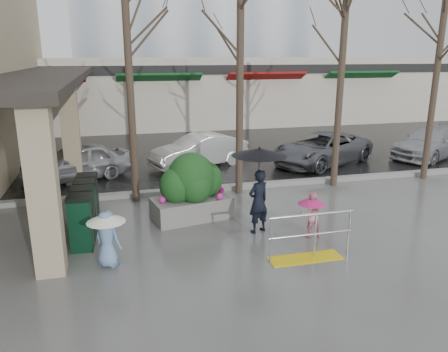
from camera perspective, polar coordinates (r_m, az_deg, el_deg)
name	(u,v)px	position (r m, az deg, el deg)	size (l,w,h in m)	color
ground	(232,242)	(10.32, 1.09, -8.65)	(120.00, 120.00, 0.00)	#51514F
street_asphalt	(150,116)	(31.45, -9.64, 7.71)	(120.00, 36.00, 0.01)	black
curb	(199,189)	(13.94, -3.25, -1.77)	(120.00, 0.30, 0.15)	gray
canopy_slab	(44,72)	(17.23, -22.46, 12.45)	(2.80, 18.00, 0.25)	#2D2823
pillar_front	(43,189)	(9.03, -22.56, -1.63)	(0.55, 0.55, 3.50)	tan
pillar_back	(71,132)	(15.33, -19.37, 5.41)	(0.55, 0.55, 3.50)	tan
storefront_row	(187,91)	(27.49, -4.86, 10.96)	(34.00, 6.74, 4.00)	beige
handrail	(309,242)	(9.58, 11.00, -8.49)	(1.90, 0.50, 1.03)	yellow
tree_west	(126,22)	(12.70, -12.66, 19.09)	(3.20, 3.20, 6.80)	#382B21
tree_midwest	(241,18)	(13.23, 2.17, 19.93)	(3.20, 3.20, 7.00)	#382B21
tree_mideast	(344,33)	(14.48, 15.41, 17.56)	(3.20, 3.20, 6.50)	#382B21
tree_east	(444,17)	(16.49, 26.77, 18.04)	(3.20, 3.20, 7.20)	#382B21
woman	(259,178)	(10.47, 4.57, -0.30)	(1.32, 1.32, 2.16)	black
child_pink	(311,211)	(10.64, 11.30, -4.50)	(0.66, 0.66, 1.10)	pink
child_blue	(107,233)	(9.27, -15.03, -7.15)	(0.80, 0.80, 1.20)	#6C94C1
planter	(192,187)	(11.52, -4.24, -1.49)	(2.22, 1.41, 1.79)	gray
news_boxes	(85,209)	(11.06, -17.71, -4.17)	(0.62, 2.30, 1.27)	#0B331E
car_a	(76,162)	(15.95, -18.80, 1.71)	(1.49, 3.70, 1.26)	#B0B0B5
car_b	(199,150)	(16.98, -3.24, 3.35)	(1.33, 3.82, 1.26)	white
car_c	(322,149)	(17.74, 12.63, 3.52)	(2.09, 4.53, 1.26)	slate
car_d	(432,142)	(20.49, 25.53, 3.97)	(1.77, 4.34, 1.26)	#A8A8AD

